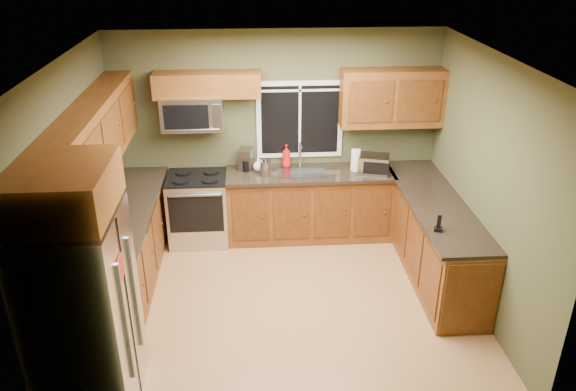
{
  "coord_description": "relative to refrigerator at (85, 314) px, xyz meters",
  "views": [
    {
      "loc": [
        -0.32,
        -5.17,
        3.76
      ],
      "look_at": [
        0.05,
        0.35,
        1.15
      ],
      "focal_mm": 35.0,
      "sensor_mm": 36.0,
      "label": 1
    }
  ],
  "objects": [
    {
      "name": "upper_cabinets_back_left",
      "position": [
        0.89,
        2.94,
        1.17
      ],
      "size": [
        1.3,
        0.33,
        0.3
      ],
      "primitive_type": "cube",
      "color": "brown",
      "rests_on": "back_wall"
    },
    {
      "name": "base_cabinets_back",
      "position": [
        2.15,
        2.8,
        -0.45
      ],
      "size": [
        2.17,
        0.6,
        0.9
      ],
      "primitive_type": "cube",
      "color": "brown",
      "rests_on": "ground"
    },
    {
      "name": "kettle",
      "position": [
        1.58,
        2.71,
        0.15
      ],
      "size": [
        0.16,
        0.16,
        0.24
      ],
      "color": "#B7B7BC",
      "rests_on": "countertop_back"
    },
    {
      "name": "base_cabinets_left",
      "position": [
        -0.06,
        1.78,
        -0.45
      ],
      "size": [
        0.6,
        2.65,
        0.9
      ],
      "primitive_type": "cube",
      "color": "brown",
      "rests_on": "ground"
    },
    {
      "name": "upper_cabinet_over_fridge",
      "position": [
        -0.0,
        0.0,
        1.13
      ],
      "size": [
        0.72,
        0.9,
        0.38
      ],
      "primitive_type": "cube",
      "color": "brown",
      "rests_on": "left_wall"
    },
    {
      "name": "cordless_phone",
      "position": [
        3.32,
        1.13,
        0.09
      ],
      "size": [
        0.11,
        0.11,
        0.18
      ],
      "color": "black",
      "rests_on": "countertop_peninsula"
    },
    {
      "name": "ceiling",
      "position": [
        1.74,
        1.3,
        1.8
      ],
      "size": [
        4.2,
        4.2,
        0.0
      ],
      "primitive_type": "plane",
      "rotation": [
        3.14,
        0.0,
        0.0
      ],
      "color": "white",
      "rests_on": "back_wall"
    },
    {
      "name": "microwave",
      "position": [
        0.69,
        2.91,
        0.83
      ],
      "size": [
        0.76,
        0.41,
        0.42
      ],
      "color": "#B7B7BC",
      "rests_on": "back_wall"
    },
    {
      "name": "countertop_left",
      "position": [
        -0.04,
        1.78,
        0.02
      ],
      "size": [
        0.65,
        2.65,
        0.04
      ],
      "primitive_type": "cube",
      "color": "black",
      "rests_on": "base_cabinets_left"
    },
    {
      "name": "upper_cabinets_back_right",
      "position": [
        3.19,
        2.94,
        0.96
      ],
      "size": [
        1.3,
        0.33,
        0.72
      ],
      "primitive_type": "cube",
      "color": "brown",
      "rests_on": "back_wall"
    },
    {
      "name": "paper_towel_roll",
      "position": [
        2.74,
        2.81,
        0.18
      ],
      "size": [
        0.16,
        0.16,
        0.31
      ],
      "color": "white",
      "rests_on": "countertop_back"
    },
    {
      "name": "window",
      "position": [
        2.04,
        3.08,
        0.65
      ],
      "size": [
        1.12,
        0.03,
        1.02
      ],
      "color": "white",
      "rests_on": "back_wall"
    },
    {
      "name": "left_wall",
      "position": [
        -0.36,
        1.3,
        0.45
      ],
      "size": [
        0.0,
        3.6,
        3.6
      ],
      "primitive_type": "plane",
      "rotation": [
        1.57,
        0.0,
        1.57
      ],
      "color": "#45472A",
      "rests_on": "ground"
    },
    {
      "name": "toaster_oven",
      "position": [
        2.96,
        2.71,
        0.16
      ],
      "size": [
        0.44,
        0.38,
        0.24
      ],
      "color": "#B7B7BC",
      "rests_on": "countertop_back"
    },
    {
      "name": "coffee_maker",
      "position": [
        1.33,
        2.94,
        0.17
      ],
      "size": [
        0.2,
        0.25,
        0.28
      ],
      "color": "slate",
      "rests_on": "countertop_back"
    },
    {
      "name": "soap_bottle_a",
      "position": [
        1.86,
        3.0,
        0.19
      ],
      "size": [
        0.14,
        0.14,
        0.3
      ],
      "primitive_type": "imported",
      "rotation": [
        0.0,
        0.0,
        -0.21
      ],
      "color": "red",
      "rests_on": "countertop_back"
    },
    {
      "name": "base_cabinets_peninsula",
      "position": [
        3.54,
        1.84,
        -0.45
      ],
      "size": [
        0.6,
        2.52,
        0.9
      ],
      "color": "brown",
      "rests_on": "ground"
    },
    {
      "name": "refrigerator",
      "position": [
        0.0,
        0.0,
        0.0
      ],
      "size": [
        0.74,
        0.9,
        1.8
      ],
      "color": "#B7B7BC",
      "rests_on": "ground"
    },
    {
      "name": "right_wall",
      "position": [
        3.84,
        1.3,
        0.45
      ],
      "size": [
        0.0,
        3.6,
        3.6
      ],
      "primitive_type": "plane",
      "rotation": [
        1.57,
        0.0,
        -1.57
      ],
      "color": "#45472A",
      "rests_on": "ground"
    },
    {
      "name": "floor",
      "position": [
        1.74,
        1.3,
        -0.9
      ],
      "size": [
        4.2,
        4.2,
        0.0
      ],
      "primitive_type": "plane",
      "color": "#9C7144",
      "rests_on": "ground"
    },
    {
      "name": "upper_cabinets_left",
      "position": [
        -0.2,
        1.78,
        0.96
      ],
      "size": [
        0.33,
        2.65,
        0.72
      ],
      "primitive_type": "cube",
      "color": "brown",
      "rests_on": "left_wall"
    },
    {
      "name": "front_wall",
      "position": [
        1.74,
        -0.5,
        0.45
      ],
      "size": [
        4.2,
        0.0,
        4.2
      ],
      "primitive_type": "plane",
      "rotation": [
        -1.57,
        0.0,
        0.0
      ],
      "color": "#45472A",
      "rests_on": "ground"
    },
    {
      "name": "back_wall",
      "position": [
        1.74,
        3.1,
        0.45
      ],
      "size": [
        4.2,
        0.0,
        4.2
      ],
      "primitive_type": "plane",
      "rotation": [
        1.57,
        0.0,
        0.0
      ],
      "color": "#45472A",
      "rests_on": "ground"
    },
    {
      "name": "countertop_back",
      "position": [
        2.15,
        2.78,
        0.02
      ],
      "size": [
        2.17,
        0.65,
        0.04
      ],
      "primitive_type": "cube",
      "color": "black",
      "rests_on": "base_cabinets_back"
    },
    {
      "name": "soap_bottle_c",
      "position": [
        1.49,
        2.87,
        0.13
      ],
      "size": [
        0.15,
        0.15,
        0.18
      ],
      "primitive_type": "imported",
      "rotation": [
        0.0,
        0.0,
        -0.08
      ],
      "color": "white",
      "rests_on": "countertop_back"
    },
    {
      "name": "sink",
      "position": [
        2.04,
        2.79,
        0.05
      ],
      "size": [
        0.6,
        0.42,
        0.36
      ],
      "color": "slate",
      "rests_on": "countertop_back"
    },
    {
      "name": "range",
      "position": [
        0.69,
        2.77,
        -0.43
      ],
      "size": [
        0.76,
        0.69,
        0.94
      ],
      "color": "#B7B7BC",
      "rests_on": "ground"
    },
    {
      "name": "countertop_peninsula",
      "position": [
        3.51,
        1.85,
        0.02
      ],
      "size": [
        0.65,
        2.5,
        0.04
      ],
      "primitive_type": "cube",
      "color": "black",
      "rests_on": "base_cabinets_peninsula"
    }
  ]
}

